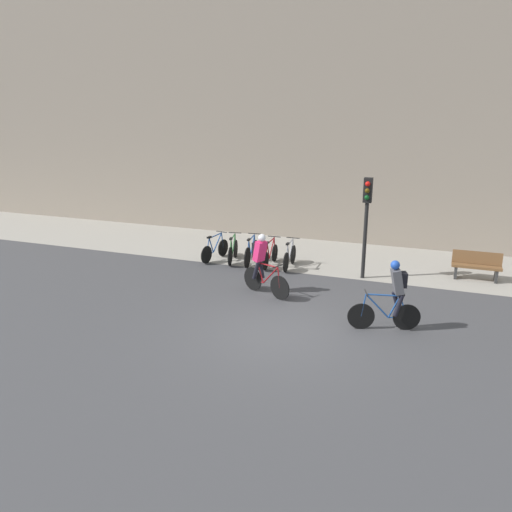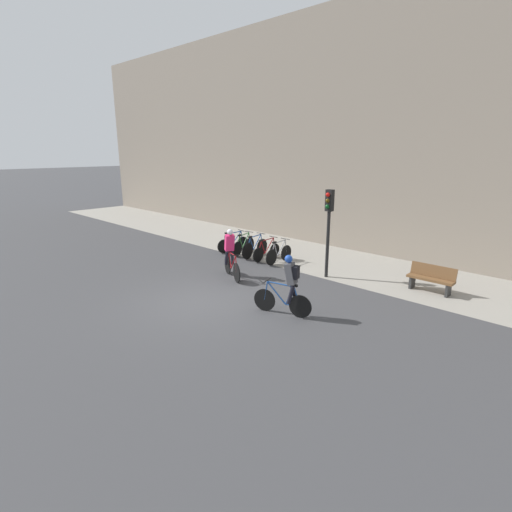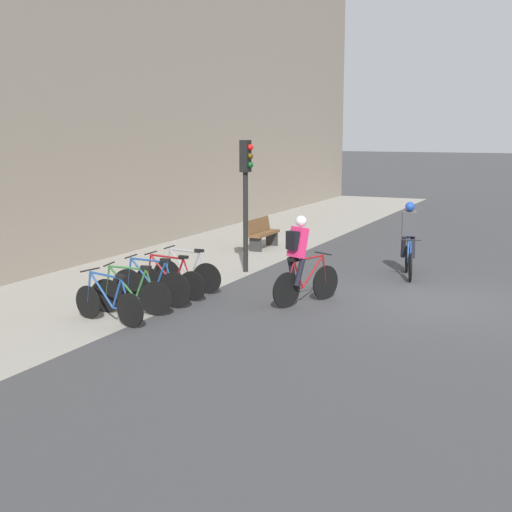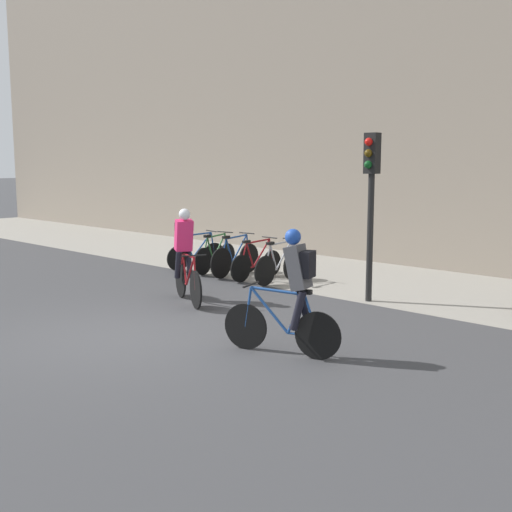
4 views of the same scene
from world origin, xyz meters
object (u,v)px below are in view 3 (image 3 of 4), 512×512
parked_bike_1 (131,294)px  parked_bike_4 (187,274)px  bench (262,233)px  parked_bike_0 (109,302)px  parked_bike_2 (151,285)px  cyclist_pink (300,258)px  cyclist_grey (409,236)px  traffic_light_pole (246,181)px  parked_bike_3 (170,280)px

parked_bike_1 → parked_bike_4: (2.09, 0.00, 0.00)m
parked_bike_1 → bench: size_ratio=1.11×
parked_bike_0 → parked_bike_2: size_ratio=0.96×
cyclist_pink → cyclist_grey: (3.82, -1.29, 0.00)m
traffic_light_pole → cyclist_pink: bearing=-136.8°
parked_bike_1 → parked_bike_4: bearing=0.0°
traffic_light_pole → bench: size_ratio=2.18×
parked_bike_3 → bench: parked_bike_3 is taller
cyclist_grey → traffic_light_pole: size_ratio=0.55×
cyclist_grey → cyclist_pink: bearing=161.4°
parked_bike_0 → traffic_light_pole: (5.30, -0.22, 1.85)m
parked_bike_4 → parked_bike_1: bearing=-180.0°
parked_bike_2 → parked_bike_4: parked_bike_2 is taller
parked_bike_1 → parked_bike_3: size_ratio=0.97×
cyclist_pink → parked_bike_4: cyclist_pink is taller
cyclist_pink → parked_bike_2: 3.01m
parked_bike_3 → parked_bike_4: parked_bike_4 is taller
parked_bike_1 → parked_bike_2: bearing=0.0°
traffic_light_pole → parked_bike_4: bearing=174.9°
cyclist_grey → bench: bearing=66.0°
cyclist_grey → traffic_light_pole: traffic_light_pole is taller
cyclist_grey → parked_bike_1: size_ratio=1.09×
cyclist_grey → parked_bike_0: size_ratio=1.06×
cyclist_pink → parked_bike_3: (-0.63, 2.64, -0.56)m
parked_bike_2 → traffic_light_pole: size_ratio=0.54×
cyclist_pink → parked_bike_0: bearing=135.9°
bench → parked_bike_3: bearing=-172.5°
cyclist_grey → parked_bike_2: bearing=142.7°
cyclist_pink → parked_bike_1: bearing=127.4°
parked_bike_4 → bench: bearing=8.3°
parked_bike_0 → parked_bike_3: 2.09m
bench → parked_bike_2: bearing=-173.3°
parked_bike_2 → parked_bike_3: (0.70, -0.00, -0.03)m
parked_bike_2 → bench: size_ratio=1.17×
cyclist_pink → parked_bike_4: 2.70m
parked_bike_0 → parked_bike_1: bearing=0.1°
parked_bike_0 → bench: (8.68, 0.86, 0.08)m
cyclist_grey → parked_bike_1: 7.07m
cyclist_pink → parked_bike_4: (0.07, 2.64, -0.55)m
parked_bike_0 → parked_bike_4: size_ratio=1.02×
traffic_light_pole → bench: 3.97m
parked_bike_4 → traffic_light_pole: bearing=-5.1°
cyclist_grey → parked_bike_1: cyclist_grey is taller
cyclist_pink → parked_bike_2: bearing=116.6°
parked_bike_0 → bench: bearing=5.7°
parked_bike_1 → parked_bike_3: parked_bike_1 is taller
cyclist_pink → bench: 6.93m
parked_bike_2 → parked_bike_4: (1.39, -0.00, -0.02)m
parked_bike_0 → parked_bike_3: (2.09, -0.00, -0.00)m
cyclist_pink → bench: size_ratio=1.22×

